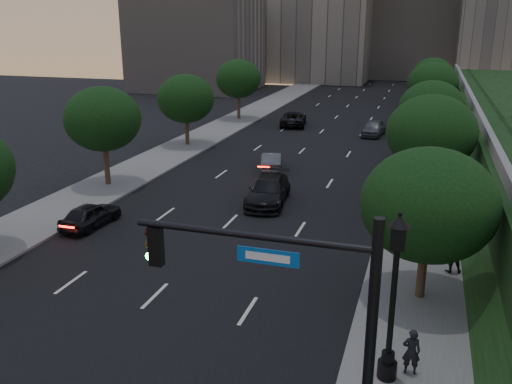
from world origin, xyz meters
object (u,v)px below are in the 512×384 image
(traffic_signal_mast, at_px, (319,353))
(pedestrian_c, at_px, (431,220))
(sedan_mid_left, at_px, (272,161))
(sedan_far_left, at_px, (293,119))
(pedestrian_b, at_px, (453,253))
(sedan_near_left, at_px, (91,215))
(street_lamp, at_px, (392,306))
(sedan_far_right, at_px, (374,128))
(pedestrian_a, at_px, (411,351))
(sedan_near_right, at_px, (268,191))

(traffic_signal_mast, xyz_separation_m, pedestrian_c, (2.54, 16.87, -2.58))
(sedan_mid_left, relative_size, sedan_far_left, 0.75)
(pedestrian_b, bearing_deg, sedan_near_left, -11.51)
(street_lamp, distance_m, sedan_near_left, 18.75)
(traffic_signal_mast, height_order, sedan_far_left, traffic_signal_mast)
(street_lamp, distance_m, sedan_far_right, 38.57)
(pedestrian_c, bearing_deg, street_lamp, 75.12)
(pedestrian_a, xyz_separation_m, pedestrian_c, (0.51, 11.89, 0.17))
(sedan_far_right, bearing_deg, pedestrian_a, -76.73)
(traffic_signal_mast, distance_m, street_lamp, 4.84)
(sedan_near_left, relative_size, pedestrian_c, 2.09)
(pedestrian_b, bearing_deg, sedan_far_left, -75.65)
(sedan_near_left, distance_m, sedan_far_left, 32.45)
(pedestrian_a, relative_size, pedestrian_b, 0.86)
(street_lamp, distance_m, sedan_mid_left, 25.34)
(street_lamp, height_order, sedan_near_left, street_lamp)
(sedan_mid_left, distance_m, sedan_far_right, 16.36)
(traffic_signal_mast, distance_m, pedestrian_c, 17.25)
(sedan_mid_left, height_order, sedan_near_right, sedan_near_right)
(street_lamp, height_order, sedan_far_right, street_lamp)
(sedan_mid_left, bearing_deg, pedestrian_b, 116.28)
(sedan_near_left, xyz_separation_m, pedestrian_b, (18.57, -0.33, 0.38))
(sedan_far_right, bearing_deg, sedan_near_right, -94.27)
(pedestrian_c, bearing_deg, sedan_far_right, -87.55)
(sedan_near_right, bearing_deg, traffic_signal_mast, -76.66)
(pedestrian_a, distance_m, pedestrian_b, 8.15)
(sedan_near_left, distance_m, pedestrian_c, 17.99)
(street_lamp, xyz_separation_m, pedestrian_a, (0.67, 0.44, -1.71))
(pedestrian_b, bearing_deg, sedan_far_right, -88.44)
(sedan_far_left, height_order, sedan_near_right, sedan_near_right)
(sedan_far_left, bearing_deg, sedan_near_left, 74.50)
(traffic_signal_mast, height_order, pedestrian_a, traffic_signal_mast)
(pedestrian_c, bearing_deg, pedestrian_a, 78.14)
(sedan_near_right, xyz_separation_m, pedestrian_a, (9.00, -15.02, 0.13))
(street_lamp, distance_m, sedan_near_right, 17.66)
(street_lamp, distance_m, pedestrian_b, 8.87)
(sedan_far_right, relative_size, pedestrian_a, 2.93)
(sedan_near_left, height_order, sedan_far_left, sedan_far_left)
(traffic_signal_mast, bearing_deg, sedan_near_right, 109.23)
(sedan_near_right, xyz_separation_m, pedestrian_b, (10.45, -7.00, 0.26))
(street_lamp, height_order, pedestrian_b, street_lamp)
(sedan_far_right, relative_size, pedestrian_c, 2.39)
(pedestrian_a, height_order, pedestrian_c, pedestrian_c)
(street_lamp, height_order, pedestrian_c, street_lamp)
(sedan_near_left, relative_size, sedan_far_left, 0.72)
(sedan_near_right, distance_m, pedestrian_b, 12.58)
(pedestrian_b, distance_m, pedestrian_c, 3.98)
(sedan_far_left, relative_size, pedestrian_b, 3.03)
(sedan_near_left, height_order, pedestrian_c, pedestrian_c)
(sedan_far_left, xyz_separation_m, sedan_near_right, (4.64, -25.59, 0.03))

